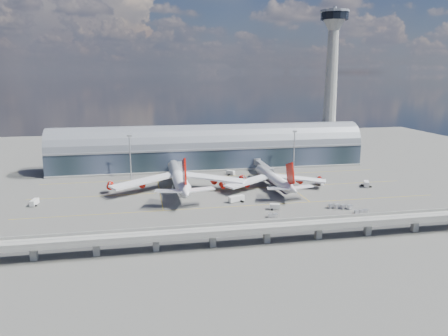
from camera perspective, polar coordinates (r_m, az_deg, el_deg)
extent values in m
plane|color=#474744|center=(212.85, 1.38, -4.22)|extent=(500.00, 500.00, 0.00)
cube|color=gold|center=(203.52, 1.98, -5.00)|extent=(200.00, 0.25, 0.01)
cube|color=gold|center=(231.68, 0.32, -2.83)|extent=(200.00, 0.25, 0.01)
cube|color=gold|center=(260.25, -0.97, -1.13)|extent=(200.00, 0.25, 0.01)
cube|color=gold|center=(237.31, -8.48, -2.60)|extent=(0.25, 80.00, 0.01)
cube|color=gold|center=(249.91, 7.77, -1.81)|extent=(0.25, 80.00, 0.01)
cube|color=#1D2930|center=(285.78, -1.95, 1.52)|extent=(200.00, 28.00, 14.00)
cylinder|color=slate|center=(284.55, -1.96, 2.91)|extent=(200.00, 28.00, 28.00)
cube|color=gray|center=(270.92, -1.50, 2.43)|extent=(200.00, 1.00, 1.20)
cube|color=gray|center=(287.05, -1.94, 0.27)|extent=(200.00, 30.00, 1.20)
cube|color=gray|center=(315.40, 13.34, 1.67)|extent=(18.00, 18.00, 8.00)
cone|color=gray|center=(310.66, 13.72, 9.12)|extent=(10.00, 10.00, 90.00)
cone|color=gray|center=(311.83, 14.18, 17.76)|extent=(16.00, 16.00, 8.00)
cylinder|color=black|center=(312.37, 14.23, 18.68)|extent=(18.00, 18.00, 5.00)
cylinder|color=slate|center=(312.73, 14.26, 19.22)|extent=(19.00, 19.00, 1.50)
cylinder|color=gray|center=(312.92, 14.28, 19.49)|extent=(2.40, 2.40, 3.00)
cube|color=gray|center=(160.56, 5.62, -7.82)|extent=(220.00, 8.50, 1.20)
cube|color=gray|center=(156.59, 6.05, -7.93)|extent=(220.00, 0.40, 1.20)
cube|color=gray|center=(163.79, 5.23, -6.99)|extent=(220.00, 0.40, 1.20)
cube|color=gray|center=(158.98, 5.78, -7.78)|extent=(220.00, 0.12, 0.12)
cube|color=gray|center=(161.68, 5.48, -7.42)|extent=(220.00, 0.12, 0.12)
cube|color=gray|center=(159.69, -23.60, -10.11)|extent=(2.20, 2.20, 5.00)
cube|color=gray|center=(156.38, -16.34, -10.02)|extent=(2.20, 2.20, 5.00)
cube|color=gray|center=(155.60, -8.88, -9.77)|extent=(2.20, 2.20, 5.00)
cube|color=gray|center=(157.37, -1.49, -9.36)|extent=(2.20, 2.20, 5.00)
cube|color=gray|center=(161.61, 5.60, -8.82)|extent=(2.20, 2.20, 5.00)
cube|color=gray|center=(168.14, 12.22, -8.19)|extent=(2.20, 2.20, 5.00)
cube|color=gray|center=(176.71, 18.25, -7.52)|extent=(2.20, 2.20, 5.00)
cube|color=gray|center=(187.03, 23.65, -6.85)|extent=(2.20, 2.20, 5.00)
cylinder|color=gray|center=(258.84, -12.15, 1.35)|extent=(0.70, 0.70, 25.00)
cube|color=gray|center=(256.78, -12.27, 4.13)|extent=(3.00, 0.40, 1.00)
cylinder|color=gray|center=(275.26, 9.15, 2.12)|extent=(0.70, 0.70, 25.00)
cube|color=gray|center=(273.32, 9.24, 4.74)|extent=(3.00, 0.40, 1.00)
cylinder|color=white|center=(231.95, -6.00, -1.16)|extent=(7.37, 57.79, 6.97)
cone|color=white|center=(263.19, -6.67, 0.45)|extent=(7.03, 8.76, 6.97)
cone|color=white|center=(198.66, -5.05, -3.19)|extent=(7.06, 13.11, 6.97)
cube|color=#B31107|center=(199.70, -5.20, -0.56)|extent=(0.85, 13.02, 14.42)
cube|color=white|center=(229.14, -10.48, -1.69)|extent=(35.02, 24.36, 2.82)
cube|color=white|center=(232.38, -1.46, -1.29)|extent=(35.14, 23.98, 2.82)
cylinder|color=#B31107|center=(231.72, -10.64, -2.04)|extent=(3.52, 5.47, 3.48)
cylinder|color=#B31107|center=(232.18, -14.64, -2.21)|extent=(3.52, 5.47, 3.48)
cylinder|color=#B31107|center=(235.04, -1.39, -1.62)|extent=(3.52, 5.47, 3.48)
cylinder|color=#B31107|center=(238.29, 2.45, -1.44)|extent=(3.52, 5.47, 3.48)
cylinder|color=gray|center=(252.86, -6.41, -1.23)|extent=(0.54, 0.54, 3.27)
cylinder|color=gray|center=(228.71, -6.73, -2.70)|extent=(0.65, 0.65, 3.27)
cylinder|color=gray|center=(229.34, -5.00, -2.61)|extent=(0.65, 0.65, 3.27)
cylinder|color=black|center=(228.98, -6.73, -2.95)|extent=(2.41, 1.65, 1.63)
cylinder|color=black|center=(229.61, -4.99, -2.86)|extent=(2.41, 1.65, 1.63)
cylinder|color=white|center=(235.48, 6.41, -1.29)|extent=(7.14, 44.84, 5.36)
cone|color=white|center=(258.62, 4.55, -0.02)|extent=(5.65, 7.60, 5.36)
cone|color=white|center=(210.93, 8.86, -2.77)|extent=(5.80, 11.29, 5.36)
cube|color=#B31107|center=(211.72, 8.65, -0.75)|extent=(1.09, 11.06, 12.23)
cube|color=white|center=(229.56, 3.16, -1.78)|extent=(27.78, 20.43, 2.29)
cube|color=white|center=(239.16, 9.82, -1.36)|extent=(28.31, 18.74, 2.29)
cylinder|color=black|center=(235.83, 6.40, -1.64)|extent=(6.16, 40.23, 4.55)
cylinder|color=#B31107|center=(231.54, 2.89, -2.08)|extent=(3.14, 4.73, 2.96)
cylinder|color=#B31107|center=(228.39, -0.21, -2.26)|extent=(3.14, 4.73, 2.96)
cylinder|color=#B31107|center=(241.41, 9.75, -1.64)|extent=(3.14, 4.73, 2.96)
cylinder|color=#B31107|center=(246.64, 12.51, -1.46)|extent=(3.14, 4.73, 2.96)
cylinder|color=gray|center=(250.88, 5.18, -1.37)|extent=(0.46, 0.46, 2.77)
cylinder|color=gray|center=(232.13, 6.00, -2.51)|extent=(0.55, 0.55, 2.77)
cylinder|color=gray|center=(234.11, 7.37, -2.42)|extent=(0.55, 0.55, 2.77)
cylinder|color=black|center=(232.36, 6.00, -2.72)|extent=(2.09, 1.47, 1.39)
cylinder|color=black|center=(234.33, 7.36, -2.63)|extent=(2.09, 1.47, 1.39)
cube|color=gray|center=(258.28, -5.74, -0.11)|extent=(3.00, 24.00, 3.00)
cube|color=gray|center=(246.62, -5.48, -0.70)|extent=(3.60, 3.60, 3.40)
cylinder|color=gray|center=(269.96, -5.98, 0.43)|extent=(4.40, 4.40, 4.00)
cylinder|color=gray|center=(247.43, -5.46, -1.49)|extent=(0.50, 0.50, 3.40)
cylinder|color=black|center=(247.76, -5.46, -1.80)|extent=(1.40, 0.80, 0.80)
cube|color=gray|center=(265.47, 5.15, 0.24)|extent=(3.00, 28.00, 3.00)
cube|color=gray|center=(252.37, 6.02, -0.41)|extent=(3.60, 3.60, 3.40)
cylinder|color=gray|center=(278.65, 4.35, 0.84)|extent=(4.40, 4.40, 4.00)
cylinder|color=gray|center=(253.16, 6.00, -1.19)|extent=(0.50, 0.50, 3.40)
cylinder|color=black|center=(253.48, 6.00, -1.48)|extent=(1.40, 0.80, 0.80)
cube|color=silver|center=(222.83, -23.53, -4.11)|extent=(3.19, 6.84, 2.44)
cylinder|color=black|center=(225.14, -23.48, -4.23)|extent=(2.45, 1.21, 0.85)
cylinder|color=black|center=(221.10, -23.53, -4.52)|extent=(2.45, 1.21, 0.85)
cube|color=silver|center=(199.54, 6.64, -5.00)|extent=(4.93, 3.34, 2.35)
cylinder|color=black|center=(200.65, 6.97, -5.22)|extent=(1.45, 2.40, 0.81)
cylinder|color=black|center=(199.06, 6.29, -5.35)|extent=(1.45, 2.40, 0.81)
cube|color=silver|center=(209.67, 1.63, -4.01)|extent=(8.39, 5.20, 2.63)
cylinder|color=black|center=(209.61, 2.33, -4.36)|extent=(1.79, 2.69, 0.91)
cylinder|color=black|center=(210.42, 0.93, -4.28)|extent=(1.79, 2.69, 0.91)
cube|color=silver|center=(249.32, 18.09, -1.97)|extent=(4.75, 6.62, 2.68)
cylinder|color=black|center=(250.73, 17.71, -2.14)|extent=(2.73, 1.93, 0.93)
cylinder|color=black|center=(248.49, 18.44, -2.32)|extent=(2.73, 1.93, 0.93)
cube|color=silver|center=(246.54, 12.39, -1.82)|extent=(3.80, 5.26, 2.49)
cylinder|color=black|center=(248.29, 12.36, -1.98)|extent=(2.54, 1.68, 0.86)
cylinder|color=black|center=(245.32, 12.39, -2.16)|extent=(2.54, 1.68, 0.86)
cube|color=silver|center=(264.53, 0.86, -0.59)|extent=(5.15, 5.41, 2.34)
cylinder|color=black|center=(266.22, 1.04, -0.73)|extent=(2.22, 2.11, 0.81)
cylinder|color=black|center=(263.30, 0.67, -0.88)|extent=(2.22, 2.11, 0.81)
cube|color=gray|center=(189.43, 6.05, -6.33)|extent=(2.26, 1.60, 0.27)
cube|color=#BABBC0|center=(189.20, 6.05, -6.13)|extent=(1.90, 1.48, 1.35)
cube|color=gray|center=(189.93, 6.74, -6.30)|extent=(2.26, 1.60, 0.27)
cube|color=#BABBC0|center=(189.71, 6.75, -6.09)|extent=(1.90, 1.48, 1.35)
cube|color=gray|center=(206.49, 13.72, -5.02)|extent=(3.09, 2.62, 0.33)
cube|color=#BABBC0|center=(206.24, 13.73, -4.79)|extent=(2.65, 2.36, 1.64)
cube|color=gray|center=(206.63, 14.51, -5.05)|extent=(3.09, 2.62, 0.33)
cube|color=#BABBC0|center=(206.38, 14.52, -4.82)|extent=(2.65, 2.36, 1.64)
cube|color=gray|center=(206.80, 15.29, -5.09)|extent=(3.09, 2.62, 0.33)
cube|color=#BABBC0|center=(206.55, 15.31, -4.85)|extent=(2.65, 2.36, 1.64)
cube|color=gray|center=(207.02, 16.08, -5.11)|extent=(3.09, 2.62, 0.33)
cube|color=#BABBC0|center=(206.76, 16.09, -4.88)|extent=(2.65, 2.36, 1.64)
cube|color=gray|center=(201.61, 16.90, -5.65)|extent=(2.11, 1.43, 0.26)
cube|color=#BABBC0|center=(201.40, 16.92, -5.47)|extent=(1.76, 1.33, 1.30)
cube|color=gray|center=(202.68, 17.47, -5.60)|extent=(2.11, 1.43, 0.26)
cube|color=#BABBC0|center=(202.48, 17.48, -5.41)|extent=(1.76, 1.33, 1.30)
cube|color=gray|center=(203.78, 18.02, -5.54)|extent=(2.11, 1.43, 0.26)
cube|color=#BABBC0|center=(203.57, 18.04, -5.35)|extent=(1.76, 1.33, 1.30)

